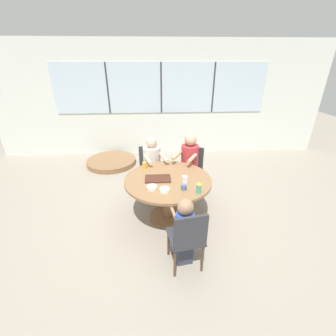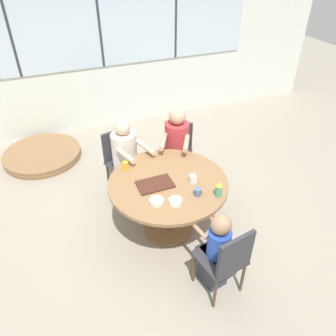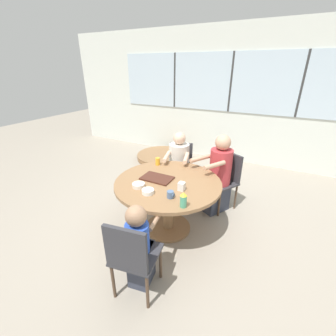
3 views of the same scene
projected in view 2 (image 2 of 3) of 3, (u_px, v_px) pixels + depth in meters
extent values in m
plane|color=gray|center=(168.00, 228.00, 3.99)|extent=(16.00, 16.00, 0.00)
cube|color=silver|center=(101.00, 48.00, 5.34)|extent=(8.40, 0.06, 2.80)
cube|color=silver|center=(100.00, 29.00, 5.14)|extent=(5.20, 0.02, 1.18)
cube|color=#333333|center=(11.00, 37.00, 4.74)|extent=(0.04, 0.01, 1.18)
cube|color=#333333|center=(100.00, 29.00, 5.14)|extent=(0.04, 0.01, 1.18)
cube|color=#333333|center=(176.00, 22.00, 5.53)|extent=(0.04, 0.01, 1.18)
cylinder|color=olive|center=(168.00, 183.00, 3.58)|extent=(1.32, 1.32, 0.04)
cylinder|color=olive|center=(168.00, 207.00, 3.79)|extent=(0.14, 0.14, 0.67)
cylinder|color=olive|center=(168.00, 227.00, 3.98)|extent=(0.60, 0.60, 0.03)
cube|color=#333338|center=(177.00, 156.00, 4.50)|extent=(0.55, 0.55, 0.03)
cube|color=#333338|center=(179.00, 136.00, 4.51)|extent=(0.35, 0.22, 0.42)
cylinder|color=#4C3828|center=(188.00, 177.00, 4.47)|extent=(0.03, 0.03, 0.41)
cylinder|color=#4C3828|center=(163.00, 176.00, 4.50)|extent=(0.03, 0.03, 0.41)
cylinder|color=#4C3828|center=(190.00, 163.00, 4.74)|extent=(0.03, 0.03, 0.41)
cylinder|color=#4C3828|center=(166.00, 162.00, 4.78)|extent=(0.03, 0.03, 0.41)
cube|color=#333338|center=(124.00, 165.00, 4.34)|extent=(0.50, 0.50, 0.03)
cube|color=#333338|center=(116.00, 145.00, 4.32)|extent=(0.38, 0.14, 0.42)
cylinder|color=#4C3828|center=(143.00, 179.00, 4.44)|extent=(0.03, 0.03, 0.41)
cylinder|color=#4C3828|center=(121.00, 189.00, 4.27)|extent=(0.03, 0.03, 0.41)
cylinder|color=#4C3828|center=(129.00, 167.00, 4.66)|extent=(0.03, 0.03, 0.41)
cylinder|color=#4C3828|center=(108.00, 176.00, 4.49)|extent=(0.03, 0.03, 0.41)
cube|color=#333338|center=(220.00, 258.00, 3.09)|extent=(0.46, 0.46, 0.03)
cube|color=#333338|center=(235.00, 255.00, 2.84)|extent=(0.38, 0.10, 0.42)
cylinder|color=#4C3828|center=(194.00, 267.00, 3.26)|extent=(0.03, 0.03, 0.41)
cylinder|color=#4C3828|center=(220.00, 253.00, 3.41)|extent=(0.03, 0.03, 0.41)
cylinder|color=#4C3828|center=(215.00, 293.00, 3.03)|extent=(0.03, 0.03, 0.41)
cylinder|color=#4C3828|center=(243.00, 277.00, 3.17)|extent=(0.03, 0.03, 0.41)
cube|color=#333847|center=(176.00, 173.00, 4.53)|extent=(0.43, 0.47, 0.44)
cylinder|color=#B23338|center=(177.00, 141.00, 4.31)|extent=(0.31, 0.31, 0.51)
sphere|color=tan|center=(177.00, 116.00, 4.09)|extent=(0.22, 0.22, 0.22)
cylinder|color=tan|center=(186.00, 143.00, 3.99)|extent=(0.22, 0.33, 0.06)
cylinder|color=tan|center=(163.00, 142.00, 4.02)|extent=(0.22, 0.33, 0.06)
cube|color=#333847|center=(130.00, 181.00, 4.39)|extent=(0.38, 0.45, 0.44)
cylinder|color=beige|center=(124.00, 150.00, 4.17)|extent=(0.32, 0.32, 0.47)
sphere|color=#DBB293|center=(122.00, 127.00, 3.98)|extent=(0.19, 0.19, 0.19)
cylinder|color=#DBB293|center=(146.00, 147.00, 4.00)|extent=(0.16, 0.36, 0.06)
cylinder|color=#DBB293|center=(126.00, 155.00, 3.85)|extent=(0.16, 0.36, 0.06)
cube|color=#333847|center=(213.00, 265.00, 3.27)|extent=(0.24, 0.29, 0.44)
cylinder|color=#284CB7|center=(219.00, 243.00, 3.03)|extent=(0.22, 0.22, 0.30)
sphere|color=#A37A5B|center=(221.00, 225.00, 2.88)|extent=(0.19, 0.19, 0.19)
cylinder|color=#A37A5B|center=(199.00, 230.00, 3.07)|extent=(0.08, 0.24, 0.04)
cylinder|color=#A37A5B|center=(215.00, 222.00, 3.16)|extent=(0.08, 0.24, 0.04)
cube|color=#472319|center=(155.00, 184.00, 3.51)|extent=(0.38, 0.25, 0.02)
cylinder|color=slate|center=(197.00, 192.00, 3.36)|extent=(0.07, 0.07, 0.08)
torus|color=slate|center=(201.00, 191.00, 3.38)|extent=(0.01, 0.06, 0.06)
cylinder|color=#4CA57F|center=(219.00, 191.00, 3.34)|extent=(0.07, 0.07, 0.13)
cone|color=gold|center=(219.00, 184.00, 3.29)|extent=(0.07, 0.07, 0.04)
cylinder|color=gold|center=(125.00, 166.00, 3.72)|extent=(0.07, 0.07, 0.11)
cube|color=silver|center=(193.00, 179.00, 3.52)|extent=(0.07, 0.07, 0.10)
cylinder|color=white|center=(175.00, 201.00, 3.27)|extent=(0.14, 0.14, 0.05)
cylinder|color=silver|center=(157.00, 201.00, 3.27)|extent=(0.15, 0.15, 0.05)
cylinder|color=olive|center=(43.00, 157.00, 5.22)|extent=(1.18, 1.18, 0.03)
cylinder|color=olive|center=(43.00, 156.00, 5.20)|extent=(1.19, 1.19, 0.03)
cylinder|color=olive|center=(42.00, 154.00, 5.18)|extent=(1.18, 1.18, 0.03)
cylinder|color=olive|center=(42.00, 152.00, 5.17)|extent=(1.19, 1.19, 0.03)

